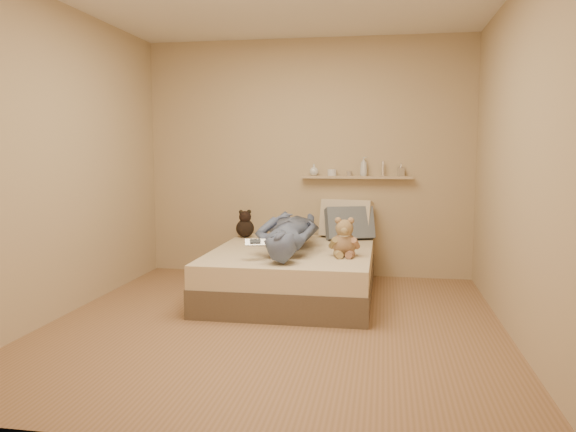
% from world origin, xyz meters
% --- Properties ---
extents(room, '(3.80, 3.80, 3.80)m').
position_xyz_m(room, '(0.00, 0.00, 1.30)').
color(room, '#926A4B').
rests_on(room, ground).
extents(bed, '(1.50, 1.90, 0.45)m').
position_xyz_m(bed, '(0.00, 0.93, 0.22)').
color(bed, brown).
rests_on(bed, floor).
extents(game_console, '(0.19, 0.12, 0.06)m').
position_xyz_m(game_console, '(-0.23, 0.33, 0.60)').
color(game_console, silver).
rests_on(game_console, bed).
extents(teddy_bear, '(0.29, 0.28, 0.35)m').
position_xyz_m(teddy_bear, '(0.51, 0.64, 0.60)').
color(teddy_bear, '#977753').
rests_on(teddy_bear, bed).
extents(dark_plush, '(0.20, 0.20, 0.30)m').
position_xyz_m(dark_plush, '(-0.63, 1.58, 0.58)').
color(dark_plush, black).
rests_on(dark_plush, bed).
extents(pillow_cream, '(0.59, 0.37, 0.43)m').
position_xyz_m(pillow_cream, '(0.45, 1.76, 0.65)').
color(pillow_cream, beige).
rests_on(pillow_cream, bed).
extents(pillow_grey, '(0.55, 0.40, 0.37)m').
position_xyz_m(pillow_grey, '(0.49, 1.62, 0.62)').
color(pillow_grey, slate).
rests_on(pillow_grey, bed).
extents(person, '(0.64, 1.54, 0.36)m').
position_xyz_m(person, '(-0.03, 0.84, 0.63)').
color(person, slate).
rests_on(person, bed).
extents(wall_shelf, '(1.20, 0.12, 0.03)m').
position_xyz_m(wall_shelf, '(0.55, 1.84, 1.10)').
color(wall_shelf, tan).
rests_on(wall_shelf, wall_back).
extents(shelf_bottles, '(1.05, 0.14, 0.21)m').
position_xyz_m(shelf_bottles, '(0.46, 1.84, 1.19)').
color(shelf_bottles, silver).
rests_on(shelf_bottles, wall_shelf).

